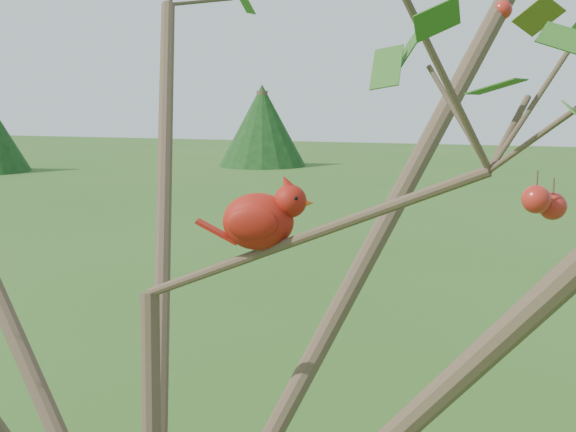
# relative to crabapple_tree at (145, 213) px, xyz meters

# --- Properties ---
(crabapple_tree) EXTENTS (2.35, 2.05, 2.95)m
(crabapple_tree) POSITION_rel_crabapple_tree_xyz_m (0.00, 0.00, 0.00)
(crabapple_tree) COLOR #3D2B21
(crabapple_tree) RESTS_ON ground
(cardinal) EXTENTS (0.20, 0.12, 0.14)m
(cardinal) POSITION_rel_crabapple_tree_xyz_m (0.16, 0.11, -0.02)
(cardinal) COLOR #A61B0E
(cardinal) RESTS_ON ground
(distant_trees) EXTENTS (40.79, 15.13, 3.32)m
(distant_trees) POSITION_rel_crabapple_tree_xyz_m (-0.15, 24.15, -0.62)
(distant_trees) COLOR #3D2B21
(distant_trees) RESTS_ON ground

